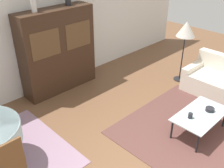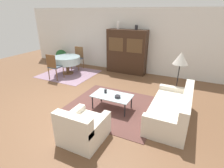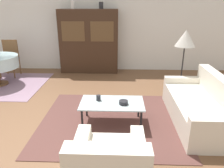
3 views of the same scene
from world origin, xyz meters
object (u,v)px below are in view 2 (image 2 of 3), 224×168
(vase_tall, at_px, (118,25))
(vase_short, at_px, (136,27))
(couch, at_px, (172,110))
(armchair, at_px, (83,129))
(dining_chair_far, at_px, (78,56))
(coffee_table, at_px, (112,96))
(bowl, at_px, (118,97))
(potted_plant, at_px, (61,56))
(dining_table, at_px, (67,60))
(floor_lamp, at_px, (181,60))
(cup, at_px, (106,91))
(display_cabinet, at_px, (127,52))
(dining_chair_near, at_px, (54,65))

(vase_tall, xyz_separation_m, vase_short, (0.81, 0.00, -0.06))
(couch, relative_size, vase_tall, 6.39)
(armchair, relative_size, dining_chair_far, 0.89)
(couch, xyz_separation_m, coffee_table, (-1.60, -0.13, 0.09))
(couch, relative_size, dining_chair_far, 1.89)
(bowl, xyz_separation_m, potted_plant, (-4.51, 2.99, -0.02))
(dining_table, bearing_deg, couch, -20.29)
(floor_lamp, bearing_deg, armchair, -118.12)
(coffee_table, xyz_separation_m, cup, (-0.24, 0.07, 0.08))
(dining_table, relative_size, vase_short, 6.10)
(dining_table, height_order, cup, dining_table)
(cup, xyz_separation_m, vase_tall, (-1.00, 3.06, 1.55))
(display_cabinet, distance_m, bowl, 3.38)
(couch, xyz_separation_m, vase_short, (-2.02, 3.00, 1.67))
(cup, distance_m, vase_tall, 3.57)
(dining_chair_near, relative_size, dining_chair_far, 1.00)
(display_cabinet, distance_m, dining_chair_near, 3.08)
(dining_table, xyz_separation_m, dining_chair_far, (0.00, 0.80, -0.01))
(vase_short, bearing_deg, coffee_table, -82.24)
(display_cabinet, height_order, dining_table, display_cabinet)
(armchair, xyz_separation_m, floor_lamp, (1.51, 2.83, 0.97))
(armchair, bearing_deg, bowl, 82.73)
(dining_chair_far, height_order, cup, dining_chair_far)
(dining_chair_near, relative_size, floor_lamp, 0.69)
(display_cabinet, relative_size, vase_short, 9.86)
(coffee_table, height_order, vase_short, vase_short)
(potted_plant, bearing_deg, couch, -25.33)
(coffee_table, bearing_deg, potted_plant, 145.81)
(dining_chair_near, bearing_deg, armchair, -39.24)
(couch, xyz_separation_m, vase_tall, (-2.83, 3.00, 1.72))
(dining_table, height_order, dining_chair_near, dining_chair_near)
(vase_tall, bearing_deg, dining_table, -144.91)
(bowl, bearing_deg, coffee_table, 162.53)
(dining_chair_near, bearing_deg, display_cabinet, 42.67)
(dining_chair_far, bearing_deg, cup, 137.54)
(coffee_table, bearing_deg, vase_short, 97.76)
(display_cabinet, height_order, floor_lamp, display_cabinet)
(cup, bearing_deg, coffee_table, -17.18)
(couch, height_order, dining_table, couch)
(armchair, distance_m, dining_chair_far, 5.14)
(dining_chair_near, relative_size, bowl, 6.67)
(dining_chair_near, relative_size, cup, 10.48)
(dining_chair_near, distance_m, vase_tall, 3.10)
(couch, bearing_deg, cup, 91.83)
(dining_table, xyz_separation_m, dining_chair_near, (0.00, -0.80, -0.01))
(display_cabinet, height_order, potted_plant, display_cabinet)
(couch, xyz_separation_m, armchair, (-1.58, -1.59, 0.00))
(dining_chair_far, relative_size, vase_tall, 3.37)
(floor_lamp, bearing_deg, display_cabinet, 143.04)
(cup, relative_size, bowl, 0.64)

